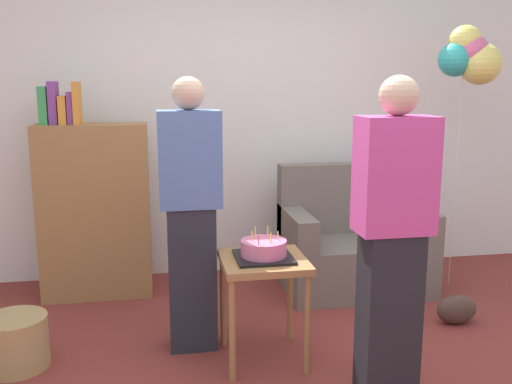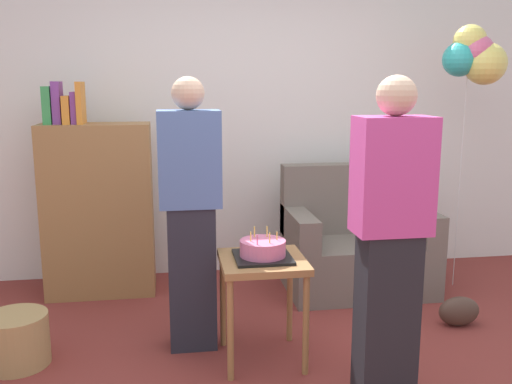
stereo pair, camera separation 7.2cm
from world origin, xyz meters
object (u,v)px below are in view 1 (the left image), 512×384
at_px(side_table, 264,274).
at_px(wicker_basket, 16,342).
at_px(bookshelf, 94,208).
at_px(balloon_bunch, 470,56).
at_px(birthday_cake, 264,250).
at_px(couch, 353,245).
at_px(person_blowing_candles, 191,214).
at_px(handbag, 457,309).
at_px(person_holding_cake, 392,241).

relative_size(side_table, wicker_basket, 1.71).
distance_m(bookshelf, balloon_bunch, 3.02).
xyz_separation_m(bookshelf, wicker_basket, (-0.35, -1.10, -0.53)).
distance_m(birthday_cake, wicker_basket, 1.50).
height_order(couch, balloon_bunch, balloon_bunch).
xyz_separation_m(couch, balloon_bunch, (0.83, -0.11, 1.45)).
xyz_separation_m(person_blowing_candles, handbag, (1.76, 0.02, -0.73)).
bearing_deg(side_table, wicker_basket, 174.02).
bearing_deg(side_table, bookshelf, 130.25).
bearing_deg(handbag, bookshelf, 157.73).
bearing_deg(person_blowing_candles, handbag, -4.34).
xyz_separation_m(bookshelf, person_holding_cake, (1.59, -1.76, 0.16)).
relative_size(wicker_basket, handbag, 1.29).
xyz_separation_m(person_blowing_candles, person_holding_cake, (0.93, -0.75, 0.00)).
relative_size(side_table, person_blowing_candles, 0.38).
distance_m(bookshelf, handbag, 2.68).
xyz_separation_m(wicker_basket, handbag, (2.77, 0.11, -0.05)).
height_order(side_table, birthday_cake, birthday_cake).
distance_m(wicker_basket, balloon_bunch, 3.63).
height_order(person_holding_cake, handbag, person_holding_cake).
bearing_deg(handbag, couch, 119.77).
bearing_deg(birthday_cake, handbag, 10.46).
bearing_deg(handbag, wicker_basket, -177.81).
height_order(person_blowing_candles, person_holding_cake, same).
bearing_deg(balloon_bunch, handbag, -118.49).
bearing_deg(person_blowing_candles, side_table, -35.72).
xyz_separation_m(person_holding_cake, balloon_bunch, (1.20, 1.45, 0.95)).
height_order(person_blowing_candles, wicker_basket, person_blowing_candles).
relative_size(side_table, person_holding_cake, 0.38).
relative_size(couch, side_table, 1.79).
bearing_deg(birthday_cake, bookshelf, 130.25).
height_order(birthday_cake, person_holding_cake, person_holding_cake).
xyz_separation_m(side_table, person_holding_cake, (0.54, -0.51, 0.31)).
distance_m(birthday_cake, person_blowing_candles, 0.49).
bearing_deg(bookshelf, handbag, -22.27).
height_order(birthday_cake, person_blowing_candles, person_blowing_candles).
bearing_deg(person_holding_cake, bookshelf, -60.53).
bearing_deg(birthday_cake, balloon_bunch, 28.33).
xyz_separation_m(couch, wicker_basket, (-2.32, -0.90, -0.19)).
xyz_separation_m(birthday_cake, handbag, (1.37, 0.25, -0.56)).
relative_size(bookshelf, side_table, 2.61).
bearing_deg(couch, person_blowing_candles, -148.19).
bearing_deg(couch, handbag, -60.23).
bearing_deg(wicker_basket, balloon_bunch, 14.14).
xyz_separation_m(person_blowing_candles, wicker_basket, (-1.01, -0.09, -0.68)).
height_order(person_holding_cake, wicker_basket, person_holding_cake).
height_order(couch, wicker_basket, couch).
height_order(bookshelf, person_blowing_candles, person_blowing_candles).
relative_size(couch, bookshelf, 0.69).
xyz_separation_m(side_table, wicker_basket, (-1.40, 0.15, -0.37)).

